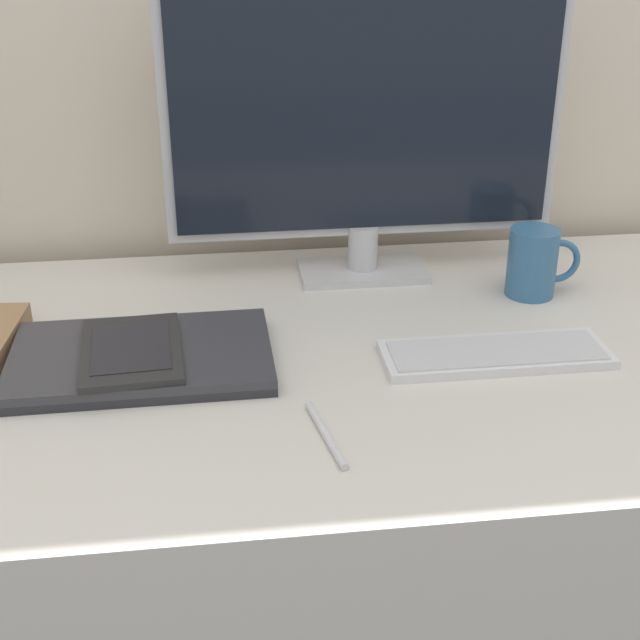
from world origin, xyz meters
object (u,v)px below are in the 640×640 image
laptop (142,358)px  keyboard (495,354)px  ereader (131,350)px  coffee_mug (534,262)px  monitor (366,106)px  pen (326,434)px

laptop → keyboard: bearing=-5.0°
ereader → coffee_mug: coffee_mug is taller
keyboard → ereader: bearing=176.3°
monitor → ereader: monitor is taller
laptop → coffee_mug: bearing=15.0°
ereader → pen: ereader is taller
laptop → coffee_mug: size_ratio=2.98×
coffee_mug → pen: 0.50m
laptop → ereader: size_ratio=1.71×
monitor → coffee_mug: 0.34m
monitor → pen: monitor is taller
keyboard → ereader: size_ratio=1.53×
monitor → laptop: monitor is taller
laptop → pen: 0.29m
coffee_mug → ereader: bearing=-164.3°
monitor → coffee_mug: monitor is taller
keyboard → coffee_mug: (0.12, 0.19, 0.04)m
keyboard → laptop: bearing=175.0°
keyboard → pen: keyboard is taller
laptop → pen: laptop is taller
pen → monitor: bearing=75.3°
keyboard → coffee_mug: coffee_mug is taller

